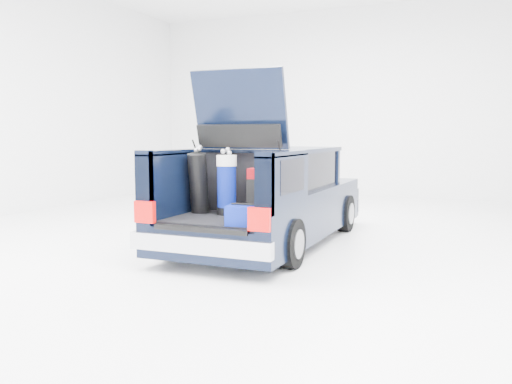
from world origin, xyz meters
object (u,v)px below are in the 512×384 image
at_px(red_suitcase, 264,192).
at_px(black_golf_bag, 199,183).
at_px(car, 271,198).
at_px(blue_golf_bag, 227,184).
at_px(blue_duffel, 249,215).

xyz_separation_m(red_suitcase, black_golf_bag, (-0.86, -0.17, 0.10)).
relative_size(car, blue_golf_bag, 5.32).
distance_m(red_suitcase, black_golf_bag, 0.88).
height_order(red_suitcase, blue_duffel, red_suitcase).
bearing_deg(blue_golf_bag, car, 91.33).
height_order(car, red_suitcase, car).
bearing_deg(car, red_suitcase, -73.46).
bearing_deg(blue_golf_bag, blue_duffel, -42.19).
distance_m(car, black_golf_bag, 1.50).
distance_m(car, blue_duffel, 2.07).
bearing_deg(black_golf_bag, red_suitcase, 3.94).
bearing_deg(red_suitcase, black_golf_bag, -176.57).
height_order(blue_golf_bag, blue_duffel, blue_golf_bag).
bearing_deg(car, black_golf_bag, -110.05).
height_order(car, black_golf_bag, car).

